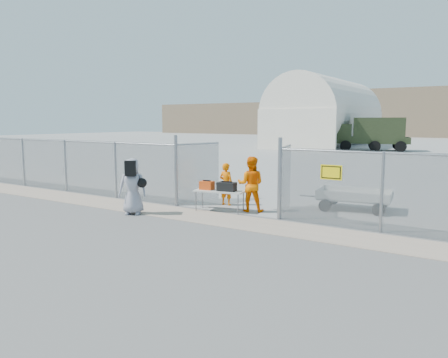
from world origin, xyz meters
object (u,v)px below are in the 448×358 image
Objects in this scene: visitor at (132,186)px; utility_trailer at (354,199)px; security_worker_left at (226,184)px; security_worker_right at (251,184)px; folding_table at (220,201)px.

visitor reaches higher than utility_trailer.
security_worker_left is 0.49× the size of utility_trailer.
security_worker_right is 1.01× the size of visitor.
folding_table is 0.92× the size of visitor.
visitor is (-2.12, -1.88, 0.55)m from folding_table.
visitor reaches higher than folding_table.
security_worker_left reaches higher than folding_table.
security_worker_left is 1.36m from security_worker_right.
security_worker_right reaches higher than security_worker_left.
security_worker_left is at bearing 27.37° from visitor.
security_worker_right reaches higher than utility_trailer.
visitor is (-1.75, -2.87, 0.15)m from security_worker_left.
security_worker_left is 0.84× the size of visitor.
utility_trailer is at bearing -155.56° from security_worker_left.
utility_trailer is at bearing 6.22° from visitor.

